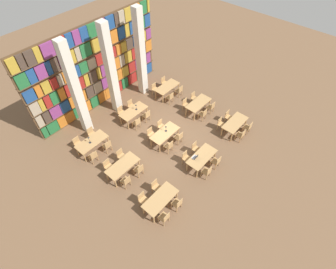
% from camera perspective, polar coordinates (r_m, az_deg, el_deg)
% --- Properties ---
extents(ground_plane, '(40.00, 40.00, 0.00)m').
position_cam_1_polar(ground_plane, '(15.88, -0.73, -1.14)').
color(ground_plane, brown).
extents(bookshelf_bank, '(9.64, 0.35, 5.50)m').
position_cam_1_polar(bookshelf_bank, '(17.45, -15.15, 14.05)').
color(bookshelf_bank, brown).
rests_on(bookshelf_bank, ground_plane).
extents(pillar_left, '(0.49, 0.49, 6.00)m').
position_cam_1_polar(pillar_left, '(15.31, -19.42, 8.95)').
color(pillar_left, silver).
rests_on(pillar_left, ground_plane).
extents(pillar_center, '(0.49, 0.49, 6.00)m').
position_cam_1_polar(pillar_center, '(16.32, -12.35, 13.35)').
color(pillar_center, silver).
rests_on(pillar_center, ground_plane).
extents(pillar_right, '(0.49, 0.49, 6.00)m').
position_cam_1_polar(pillar_right, '(17.62, -6.02, 17.01)').
color(pillar_right, silver).
rests_on(pillar_right, ground_plane).
extents(reading_table_0, '(1.83, 0.84, 0.74)m').
position_cam_1_polar(reading_table_0, '(12.88, -1.67, -13.92)').
color(reading_table_0, tan).
rests_on(reading_table_0, ground_plane).
extents(chair_0, '(0.42, 0.40, 0.88)m').
position_cam_1_polar(chair_0, '(12.67, -0.73, -17.62)').
color(chair_0, tan).
rests_on(chair_0, ground_plane).
extents(chair_1, '(0.42, 0.40, 0.88)m').
position_cam_1_polar(chair_1, '(13.13, -5.46, -13.85)').
color(chair_1, tan).
rests_on(chair_1, ground_plane).
extents(chair_2, '(0.42, 0.40, 0.88)m').
position_cam_1_polar(chair_2, '(12.98, 2.09, -14.80)').
color(chair_2, tan).
rests_on(chair_2, ground_plane).
extents(chair_3, '(0.42, 0.40, 0.88)m').
position_cam_1_polar(chair_3, '(13.43, -2.62, -11.27)').
color(chair_3, tan).
rests_on(chair_3, ground_plane).
extents(reading_table_1, '(1.83, 0.84, 0.74)m').
position_cam_1_polar(reading_table_1, '(14.34, 7.36, -4.93)').
color(reading_table_1, tan).
rests_on(reading_table_1, ground_plane).
extents(chair_4, '(0.42, 0.40, 0.88)m').
position_cam_1_polar(chair_4, '(14.05, 8.50, -8.00)').
color(chair_4, tan).
rests_on(chair_4, ground_plane).
extents(chair_5, '(0.42, 0.40, 0.88)m').
position_cam_1_polar(chair_5, '(14.47, 3.97, -5.02)').
color(chair_5, tan).
rests_on(chair_5, ground_plane).
extents(chair_6, '(0.42, 0.40, 0.88)m').
position_cam_1_polar(chair_6, '(14.51, 10.49, -5.81)').
color(chair_6, tan).
rests_on(chair_6, ground_plane).
extents(chair_7, '(0.42, 0.40, 0.88)m').
position_cam_1_polar(chair_7, '(14.92, 6.04, -2.99)').
color(chair_7, tan).
rests_on(chair_7, ground_plane).
extents(laptop, '(0.32, 0.22, 0.21)m').
position_cam_1_polar(laptop, '(14.14, 5.90, -4.94)').
color(laptop, silver).
rests_on(laptop, reading_table_1).
extents(reading_table_2, '(1.83, 0.84, 0.74)m').
position_cam_1_polar(reading_table_2, '(16.41, 14.36, 2.36)').
color(reading_table_2, tan).
rests_on(reading_table_2, ground_plane).
extents(chair_8, '(0.42, 0.40, 0.88)m').
position_cam_1_polar(chair_8, '(16.09, 15.59, -0.08)').
color(chair_8, tan).
rests_on(chair_8, ground_plane).
extents(chair_9, '(0.42, 0.40, 0.88)m').
position_cam_1_polar(chair_9, '(16.46, 11.44, 2.32)').
color(chair_9, tan).
rests_on(chair_9, ground_plane).
extents(chair_10, '(0.42, 0.40, 0.88)m').
position_cam_1_polar(chair_10, '(16.65, 17.02, 1.53)').
color(chair_10, tan).
rests_on(chair_10, ground_plane).
extents(chair_11, '(0.42, 0.40, 0.88)m').
position_cam_1_polar(chair_11, '(17.01, 12.98, 3.83)').
color(chair_11, tan).
rests_on(chair_11, ground_plane).
extents(reading_table_3, '(1.83, 0.84, 0.74)m').
position_cam_1_polar(reading_table_3, '(14.08, -9.84, -6.84)').
color(reading_table_3, tan).
rests_on(reading_table_3, ground_plane).
extents(chair_12, '(0.42, 0.40, 0.88)m').
position_cam_1_polar(chair_12, '(13.76, -9.09, -9.97)').
color(chair_12, tan).
rests_on(chair_12, ground_plane).
extents(chair_13, '(0.42, 0.40, 0.88)m').
position_cam_1_polar(chair_13, '(14.46, -12.88, -6.72)').
color(chair_13, tan).
rests_on(chair_13, ground_plane).
extents(chair_14, '(0.42, 0.40, 0.88)m').
position_cam_1_polar(chair_14, '(14.05, -6.31, -7.61)').
color(chair_14, tan).
rests_on(chair_14, ground_plane).
extents(chair_15, '(0.42, 0.40, 0.88)m').
position_cam_1_polar(chair_15, '(14.74, -10.15, -4.56)').
color(chair_15, tan).
rests_on(chair_15, ground_plane).
extents(reading_table_4, '(1.83, 0.84, 0.74)m').
position_cam_1_polar(reading_table_4, '(15.32, -0.70, 0.19)').
color(reading_table_4, tan).
rests_on(reading_table_4, ground_plane).
extents(chair_16, '(0.42, 0.40, 0.88)m').
position_cam_1_polar(chair_16, '(14.94, 0.22, -2.53)').
color(chair_16, tan).
rests_on(chair_16, ground_plane).
extents(chair_17, '(0.42, 0.40, 0.88)m').
position_cam_1_polar(chair_17, '(15.58, -3.69, 0.11)').
color(chair_17, tan).
rests_on(chair_17, ground_plane).
extents(chair_18, '(0.42, 0.40, 0.88)m').
position_cam_1_polar(chair_18, '(15.38, 2.38, -0.62)').
color(chair_18, tan).
rests_on(chair_18, ground_plane).
extents(chair_19, '(0.42, 0.40, 0.88)m').
position_cam_1_polar(chair_19, '(16.00, -1.51, 1.88)').
color(chair_19, tan).
rests_on(chair_19, ground_plane).
extents(desk_lamp_0, '(0.14, 0.14, 0.41)m').
position_cam_1_polar(desk_lamp_0, '(15.14, -0.46, 1.48)').
color(desk_lamp_0, '#232328').
rests_on(desk_lamp_0, reading_table_4).
extents(reading_table_5, '(1.83, 0.84, 0.74)m').
position_cam_1_polar(reading_table_5, '(17.31, 6.62, 6.65)').
color(reading_table_5, tan).
rests_on(reading_table_5, ground_plane).
extents(chair_20, '(0.42, 0.40, 0.88)m').
position_cam_1_polar(chair_20, '(16.90, 7.66, 4.45)').
color(chair_20, tan).
rests_on(chair_20, ground_plane).
extents(chair_21, '(0.42, 0.40, 0.88)m').
position_cam_1_polar(chair_21, '(17.47, 3.91, 6.58)').
color(chair_21, tan).
rests_on(chair_21, ground_plane).
extents(chair_22, '(0.42, 0.40, 0.88)m').
position_cam_1_polar(chair_22, '(17.48, 9.40, 5.97)').
color(chair_22, tan).
rests_on(chair_22, ground_plane).
extents(chair_23, '(0.42, 0.40, 0.88)m').
position_cam_1_polar(chair_23, '(18.04, 5.72, 7.99)').
color(chair_23, tan).
rests_on(chair_23, ground_plane).
extents(reading_table_6, '(1.83, 0.84, 0.74)m').
position_cam_1_polar(reading_table_6, '(15.50, -16.22, -1.65)').
color(reading_table_6, tan).
rests_on(reading_table_6, ground_plane).
extents(chair_24, '(0.42, 0.40, 0.88)m').
position_cam_1_polar(chair_24, '(15.07, -15.96, -4.55)').
color(chair_24, tan).
rests_on(chair_24, ground_plane).
extents(chair_25, '(0.42, 0.40, 0.88)m').
position_cam_1_polar(chair_25, '(15.94, -19.01, -1.82)').
color(chair_25, tan).
rests_on(chair_25, ground_plane).
extents(chair_26, '(0.42, 0.40, 0.88)m').
position_cam_1_polar(chair_26, '(15.36, -13.09, -2.38)').
color(chair_26, tan).
rests_on(chair_26, ground_plane).
extents(chair_27, '(0.42, 0.40, 0.88)m').
position_cam_1_polar(chair_27, '(16.21, -16.24, 0.18)').
color(chair_27, tan).
rests_on(chair_27, ground_plane).
extents(desk_lamp_1, '(0.14, 0.14, 0.48)m').
position_cam_1_polar(desk_lamp_1, '(15.16, -16.86, -0.92)').
color(desk_lamp_1, '#232328').
rests_on(desk_lamp_1, reading_table_6).
extents(reading_table_7, '(1.83, 0.84, 0.74)m').
position_cam_1_polar(reading_table_7, '(16.77, -7.50, 4.91)').
color(reading_table_7, tan).
rests_on(reading_table_7, ground_plane).
extents(chair_28, '(0.42, 0.40, 0.88)m').
position_cam_1_polar(chair_28, '(16.31, -6.81, 2.57)').
color(chair_28, tan).
rests_on(chair_28, ground_plane).
extents(chair_29, '(0.42, 0.40, 0.88)m').
position_cam_1_polar(chair_29, '(17.12, -10.10, 4.76)').
color(chair_29, tan).
rests_on(chair_29, ground_plane).
extents(chair_30, '(0.42, 0.40, 0.88)m').
position_cam_1_polar(chair_30, '(16.71, -4.69, 4.18)').
color(chair_30, tan).
rests_on(chair_30, ground_plane).
extents(chair_31, '(0.42, 0.40, 0.88)m').
position_cam_1_polar(chair_31, '(17.51, -8.00, 6.25)').
color(chair_31, tan).
rests_on(chair_31, ground_plane).
extents(desk_lamp_2, '(0.14, 0.14, 0.41)m').
position_cam_1_polar(desk_lamp_2, '(16.61, -7.00, 6.14)').
color(desk_lamp_2, '#232328').
rests_on(desk_lamp_2, reading_table_7).
extents(reading_table_8, '(1.83, 0.84, 0.74)m').
position_cam_1_polar(reading_table_8, '(18.52, -0.18, 10.20)').
color(reading_table_8, tan).
rests_on(reading_table_8, ground_plane).
extents(chair_32, '(0.42, 0.40, 0.88)m').
position_cam_1_polar(chair_32, '(17.97, 0.46, 8.10)').
color(chair_32, tan).
rests_on(chair_32, ground_plane).
extents(chair_33, '(0.42, 0.40, 0.88)m').
position_cam_1_polar(chair_33, '(18.72, -2.85, 9.91)').
color(chair_33, tan).
rests_on(chair_33, ground_plane).
extents(chair_34, '(0.42, 0.40, 0.88)m').
position_cam_1_polar(chair_34, '(18.57, 2.48, 9.57)').
color(chair_34, tan).
rests_on(chair_34, ground_plane).
extents(chair_35, '(0.42, 0.40, 0.88)m').
position_cam_1_polar(chair_35, '(19.29, -0.81, 11.29)').
color(chair_35, tan).
rests_on(chair_35, ground_plane).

